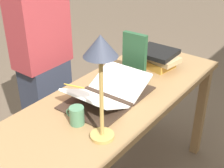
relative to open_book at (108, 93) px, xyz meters
The scene contains 8 objects.
reading_desk 0.16m from the open_book, 166.84° to the left, with size 1.52×0.59×0.77m.
open_book is the anchor object (origin of this frame).
book_stack_tall 0.51m from the open_book, behind, with size 0.22×0.32×0.11m.
book_standing_upright 0.33m from the open_book, behind, with size 0.04×0.15×0.28m.
reading_lamp 0.49m from the open_book, 33.58° to the left, with size 0.14×0.14×0.49m.
coffee_mug 0.28m from the open_book, ahead, with size 0.07×0.10×0.09m.
pencil 0.22m from the open_book, 86.76° to the right, with size 0.05×0.17×0.01m.
person_reader 0.59m from the open_book, 95.65° to the right, with size 0.36×0.21×1.64m.
Camera 1 is at (1.21, 0.89, 1.66)m, focal length 50.00 mm.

